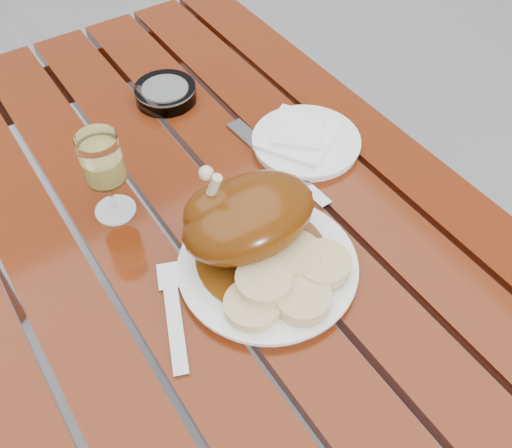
{
  "coord_description": "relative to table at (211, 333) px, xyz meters",
  "views": [
    {
      "loc": [
        -0.25,
        -0.54,
        1.41
      ],
      "look_at": [
        0.05,
        -0.09,
        0.78
      ],
      "focal_mm": 40.0,
      "sensor_mm": 36.0,
      "label": 1
    }
  ],
  "objects": [
    {
      "name": "knife",
      "position": [
        0.17,
        0.0,
        0.38
      ],
      "size": [
        0.03,
        0.22,
        0.01
      ],
      "primitive_type": "cube",
      "rotation": [
        0.0,
        0.0,
        0.06
      ],
      "color": "gray",
      "rests_on": "table"
    },
    {
      "name": "napkin",
      "position": [
        0.22,
        0.04,
        0.4
      ],
      "size": [
        0.16,
        0.16,
        0.01
      ],
      "primitive_type": "cube",
      "rotation": [
        0.0,
        0.0,
        0.53
      ],
      "color": "white",
      "rests_on": "side_plate"
    },
    {
      "name": "fork",
      "position": [
        -0.12,
        -0.15,
        0.38
      ],
      "size": [
        0.08,
        0.16,
        0.01
      ],
      "primitive_type": "cube",
      "rotation": [
        0.0,
        0.0,
        -0.39
      ],
      "color": "gray",
      "rests_on": "table"
    },
    {
      "name": "side_plate",
      "position": [
        0.23,
        0.03,
        0.38
      ],
      "size": [
        0.2,
        0.2,
        0.02
      ],
      "primitive_type": "cylinder",
      "rotation": [
        0.0,
        0.0,
        0.06
      ],
      "color": "white",
      "rests_on": "table"
    },
    {
      "name": "ground",
      "position": [
        0.0,
        0.0,
        -0.38
      ],
      "size": [
        60.0,
        60.0,
        0.0
      ],
      "primitive_type": "plane",
      "color": "slate",
      "rests_on": "ground"
    },
    {
      "name": "bread_dumplings",
      "position": [
        0.03,
        -0.2,
        0.41
      ],
      "size": [
        0.19,
        0.14,
        0.03
      ],
      "color": "tan",
      "rests_on": "dinner_plate"
    },
    {
      "name": "ashtray",
      "position": [
        0.09,
        0.28,
        0.39
      ],
      "size": [
        0.13,
        0.13,
        0.03
      ],
      "primitive_type": "cylinder",
      "rotation": [
        0.0,
        0.0,
        0.19
      ],
      "color": "#B2B7BC",
      "rests_on": "table"
    },
    {
      "name": "wine_glass",
      "position": [
        -0.1,
        0.07,
        0.45
      ],
      "size": [
        0.08,
        0.08,
        0.15
      ],
      "primitive_type": "cylinder",
      "rotation": [
        0.0,
        0.0,
        0.4
      ],
      "color": "#D0C85E",
      "rests_on": "table"
    },
    {
      "name": "dinner_plate",
      "position": [
        0.03,
        -0.15,
        0.38
      ],
      "size": [
        0.28,
        0.28,
        0.02
      ],
      "primitive_type": "cylinder",
      "rotation": [
        0.0,
        0.0,
        -0.12
      ],
      "color": "white",
      "rests_on": "table"
    },
    {
      "name": "roast_duck",
      "position": [
        0.02,
        -0.1,
        0.45
      ],
      "size": [
        0.2,
        0.19,
        0.14
      ],
      "color": "#602F0B",
      "rests_on": "dinner_plate"
    },
    {
      "name": "table",
      "position": [
        0.0,
        0.0,
        0.0
      ],
      "size": [
        0.8,
        1.2,
        0.75
      ],
      "primitive_type": "cube",
      "color": "#6A280C",
      "rests_on": "ground"
    }
  ]
}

